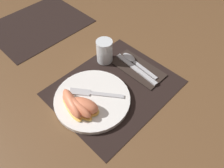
{
  "coord_description": "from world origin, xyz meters",
  "views": [
    {
      "loc": [
        -0.37,
        -0.35,
        0.63
      ],
      "look_at": [
        -0.01,
        0.0,
        0.02
      ],
      "focal_mm": 35.0,
      "sensor_mm": 36.0,
      "label": 1
    }
  ],
  "objects_px": {
    "spoon": "(133,61)",
    "fork": "(92,93)",
    "citrus_wedge_0": "(72,104)",
    "citrus_wedge_2": "(84,106)",
    "juice_glass": "(105,52)",
    "plate": "(92,99)",
    "citrus_wedge_1": "(76,106)",
    "knife": "(137,70)"
  },
  "relations": [
    {
      "from": "spoon",
      "to": "fork",
      "type": "xyz_separation_m",
      "value": [
        -0.23,
        -0.01,
        0.01
      ]
    },
    {
      "from": "citrus_wedge_0",
      "to": "citrus_wedge_2",
      "type": "bearing_deg",
      "value": -58.16
    },
    {
      "from": "spoon",
      "to": "citrus_wedge_0",
      "type": "bearing_deg",
      "value": -178.42
    },
    {
      "from": "spoon",
      "to": "citrus_wedge_2",
      "type": "relative_size",
      "value": 1.53
    },
    {
      "from": "juice_glass",
      "to": "fork",
      "type": "xyz_separation_m",
      "value": [
        -0.16,
        -0.1,
        -0.02
      ]
    },
    {
      "from": "citrus_wedge_0",
      "to": "citrus_wedge_2",
      "type": "xyz_separation_m",
      "value": [
        0.02,
        -0.03,
        -0.0
      ]
    },
    {
      "from": "juice_glass",
      "to": "plate",
      "type": "bearing_deg",
      "value": -146.29
    },
    {
      "from": "fork",
      "to": "citrus_wedge_0",
      "type": "distance_m",
      "value": 0.09
    },
    {
      "from": "citrus_wedge_1",
      "to": "citrus_wedge_2",
      "type": "relative_size",
      "value": 1.13
    },
    {
      "from": "juice_glass",
      "to": "citrus_wedge_2",
      "type": "distance_m",
      "value": 0.26
    },
    {
      "from": "juice_glass",
      "to": "citrus_wedge_0",
      "type": "distance_m",
      "value": 0.26
    },
    {
      "from": "citrus_wedge_2",
      "to": "citrus_wedge_1",
      "type": "bearing_deg",
      "value": 136.21
    },
    {
      "from": "citrus_wedge_0",
      "to": "citrus_wedge_1",
      "type": "xyz_separation_m",
      "value": [
        0.0,
        -0.02,
        0.0
      ]
    },
    {
      "from": "citrus_wedge_0",
      "to": "citrus_wedge_2",
      "type": "relative_size",
      "value": 1.15
    },
    {
      "from": "citrus_wedge_2",
      "to": "plate",
      "type": "bearing_deg",
      "value": 19.02
    },
    {
      "from": "knife",
      "to": "citrus_wedge_1",
      "type": "bearing_deg",
      "value": 176.77
    },
    {
      "from": "spoon",
      "to": "citrus_wedge_1",
      "type": "bearing_deg",
      "value": -175.08
    },
    {
      "from": "juice_glass",
      "to": "citrus_wedge_0",
      "type": "xyz_separation_m",
      "value": [
        -0.25,
        -0.1,
        -0.01
      ]
    },
    {
      "from": "juice_glass",
      "to": "knife",
      "type": "xyz_separation_m",
      "value": [
        0.05,
        -0.13,
        -0.04
      ]
    },
    {
      "from": "fork",
      "to": "citrus_wedge_2",
      "type": "relative_size",
      "value": 1.39
    },
    {
      "from": "knife",
      "to": "spoon",
      "type": "relative_size",
      "value": 1.16
    },
    {
      "from": "citrus_wedge_0",
      "to": "citrus_wedge_1",
      "type": "bearing_deg",
      "value": -76.05
    },
    {
      "from": "juice_glass",
      "to": "citrus_wedge_2",
      "type": "relative_size",
      "value": 0.8
    },
    {
      "from": "juice_glass",
      "to": "citrus_wedge_2",
      "type": "bearing_deg",
      "value": -149.26
    },
    {
      "from": "fork",
      "to": "citrus_wedge_1",
      "type": "height_order",
      "value": "citrus_wedge_1"
    },
    {
      "from": "spoon",
      "to": "citrus_wedge_2",
      "type": "xyz_separation_m",
      "value": [
        -0.3,
        -0.04,
        0.03
      ]
    },
    {
      "from": "juice_glass",
      "to": "fork",
      "type": "relative_size",
      "value": 0.57
    },
    {
      "from": "plate",
      "to": "knife",
      "type": "bearing_deg",
      "value": -4.54
    },
    {
      "from": "plate",
      "to": "citrus_wedge_0",
      "type": "bearing_deg",
      "value": 166.7
    },
    {
      "from": "citrus_wedge_2",
      "to": "spoon",
      "type": "bearing_deg",
      "value": 8.27
    },
    {
      "from": "spoon",
      "to": "citrus_wedge_1",
      "type": "height_order",
      "value": "citrus_wedge_1"
    },
    {
      "from": "fork",
      "to": "citrus_wedge_2",
      "type": "height_order",
      "value": "citrus_wedge_2"
    },
    {
      "from": "juice_glass",
      "to": "citrus_wedge_0",
      "type": "height_order",
      "value": "juice_glass"
    },
    {
      "from": "fork",
      "to": "juice_glass",
      "type": "bearing_deg",
      "value": 32.52
    },
    {
      "from": "juice_glass",
      "to": "knife",
      "type": "relative_size",
      "value": 0.45
    },
    {
      "from": "plate",
      "to": "fork",
      "type": "xyz_separation_m",
      "value": [
        0.01,
        0.01,
        0.01
      ]
    },
    {
      "from": "plate",
      "to": "citrus_wedge_2",
      "type": "bearing_deg",
      "value": -160.98
    },
    {
      "from": "juice_glass",
      "to": "fork",
      "type": "distance_m",
      "value": 0.19
    },
    {
      "from": "plate",
      "to": "citrus_wedge_1",
      "type": "relative_size",
      "value": 1.95
    },
    {
      "from": "knife",
      "to": "citrus_wedge_2",
      "type": "distance_m",
      "value": 0.27
    },
    {
      "from": "plate",
      "to": "spoon",
      "type": "bearing_deg",
      "value": 5.96
    },
    {
      "from": "citrus_wedge_2",
      "to": "knife",
      "type": "bearing_deg",
      "value": -0.03
    }
  ]
}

